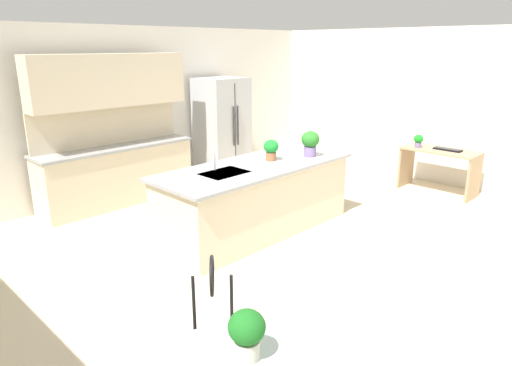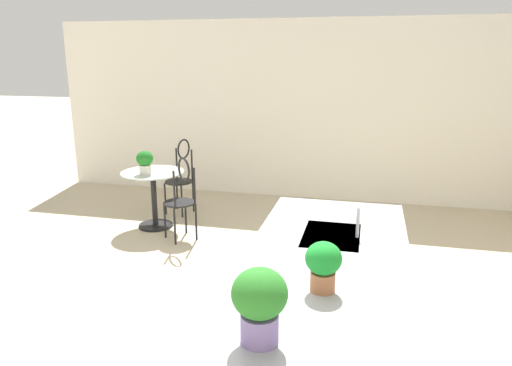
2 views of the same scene
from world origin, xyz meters
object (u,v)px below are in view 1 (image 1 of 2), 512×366
(writing_desk, at_px, (439,163))
(refrigerator, at_px, (222,129))
(potted_plant_counter_far, at_px, (310,142))
(keyboard, at_px, (448,149))
(potted_plant_counter_near, at_px, (271,149))
(potted_plant_on_desk, at_px, (418,140))
(chair_near_window, at_px, (213,326))
(potted_plant_on_table, at_px, (247,332))

(writing_desk, bearing_deg, refrigerator, 120.28)
(writing_desk, bearing_deg, potted_plant_counter_far, 162.30)
(keyboard, xyz_separation_m, potted_plant_counter_near, (-3.07, 1.12, 0.33))
(keyboard, bearing_deg, potted_plant_on_desk, 107.28)
(chair_near_window, height_order, potted_plant_on_desk, chair_near_window)
(refrigerator, distance_m, potted_plant_counter_far, 2.57)
(potted_plant_on_table, bearing_deg, chair_near_window, 68.39)
(potted_plant_counter_near, bearing_deg, potted_plant_on_desk, -12.95)
(potted_plant_counter_near, bearing_deg, chair_near_window, -144.15)
(chair_near_window, height_order, potted_plant_on_table, chair_near_window)
(potted_plant_counter_near, xyz_separation_m, potted_plant_on_desk, (2.93, -0.67, -0.21))
(writing_desk, bearing_deg, potted_plant_on_desk, 108.92)
(refrigerator, bearing_deg, chair_near_window, -132.10)
(potted_plant_on_table, bearing_deg, writing_desk, 13.78)
(refrigerator, height_order, potted_plant_counter_far, refrigerator)
(refrigerator, distance_m, potted_plant_on_desk, 3.45)
(refrigerator, height_order, writing_desk, refrigerator)
(writing_desk, xyz_separation_m, potted_plant_on_desk, (-0.12, 0.35, 0.36))
(chair_near_window, relative_size, potted_plant_counter_near, 3.71)
(writing_desk, relative_size, potted_plant_on_table, 4.08)
(chair_near_window, relative_size, keyboard, 2.37)
(potted_plant_on_desk, bearing_deg, potted_plant_counter_near, 167.05)
(potted_plant_counter_far, relative_size, potted_plant_counter_near, 1.26)
(chair_near_window, xyz_separation_m, writing_desk, (5.71, 0.90, -0.06))
(refrigerator, relative_size, keyboard, 4.18)
(writing_desk, relative_size, potted_plant_on_desk, 5.46)
(refrigerator, distance_m, chair_near_window, 5.66)
(chair_near_window, xyz_separation_m, potted_plant_on_table, (-0.22, -0.56, 0.34))
(potted_plant_on_table, relative_size, potted_plant_counter_near, 1.05)
(keyboard, relative_size, potted_plant_counter_near, 1.57)
(potted_plant_counter_near, bearing_deg, keyboard, -20.10)
(keyboard, bearing_deg, refrigerator, 119.80)
(potted_plant_counter_near, bearing_deg, writing_desk, -18.55)
(potted_plant_counter_far, bearing_deg, keyboard, -19.62)
(potted_plant_on_table, xyz_separation_m, potted_plant_on_desk, (5.81, 1.80, -0.04))
(refrigerator, xyz_separation_m, potted_plant_counter_far, (-0.58, -2.49, 0.20))
(refrigerator, height_order, potted_plant_on_table, refrigerator)
(potted_plant_on_table, relative_size, potted_plant_counter_far, 0.83)
(refrigerator, height_order, chair_near_window, refrigerator)
(refrigerator, relative_size, potted_plant_counter_near, 6.55)
(potted_plant_on_desk, bearing_deg, potted_plant_counter_far, 169.34)
(writing_desk, distance_m, potted_plant_counter_near, 3.27)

